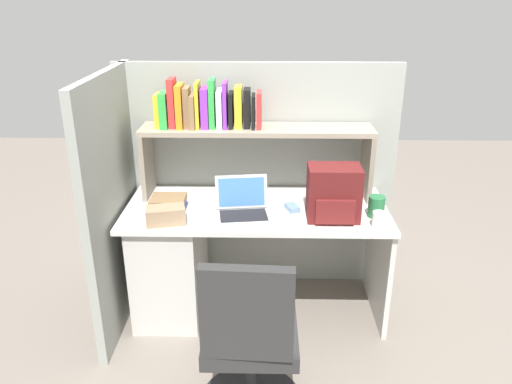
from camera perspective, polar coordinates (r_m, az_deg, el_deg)
The scene contains 14 objects.
ground_plane at distance 3.42m, azimuth 0.02°, elevation -12.97°, with size 8.00×8.00×0.00m, color slate.
desk at distance 3.24m, azimuth -6.94°, elevation -6.93°, with size 1.60×0.70×0.73m.
cubicle_partition_rear at distance 3.39m, azimuth 0.15°, elevation 1.57°, with size 1.84×0.05×1.55m, color #939991.
cubicle_partition_left at distance 3.13m, azimuth -15.76°, elevation -1.15°, with size 0.05×1.06×1.55m, color #939991.
overhead_hutch at distance 3.13m, azimuth 0.10°, elevation 5.68°, with size 1.44×0.28×0.45m.
reference_books_on_shelf at distance 3.09m, azimuth -5.71°, elevation 9.62°, with size 0.65×0.19×0.30m.
laptop at distance 2.93m, azimuth -1.53°, elevation -1.74°, with size 0.34×0.30×0.22m.
backpack at distance 2.89m, azimuth 8.86°, elevation -0.21°, with size 0.30×0.23×0.32m.
computer_mouse at distance 3.02m, azimuth 4.16°, elevation -1.82°, with size 0.06×0.10×0.03m, color #7299C6.
paper_cup at distance 2.87m, azimuth 13.87°, elevation -3.08°, with size 0.08×0.08×0.09m, color white.
tissue_box at distance 2.88m, azimuth -10.30°, elevation -2.64°, with size 0.22×0.12×0.10m, color #9E7F60.
snack_canister at distance 3.00m, azimuth 13.58°, elevation -1.62°, with size 0.10×0.10×0.13m, color #26723F.
desk_book_stack at distance 3.05m, azimuth -10.01°, elevation -1.33°, with size 0.21×0.20×0.09m.
office_chair at distance 2.46m, azimuth -0.70°, elevation -17.72°, with size 0.52×0.52×0.93m.
Camera 1 is at (0.06, -2.80, 1.97)m, focal length 35.01 mm.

